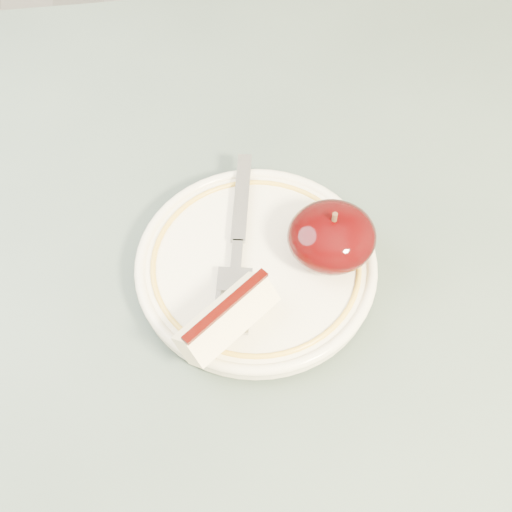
{
  "coord_description": "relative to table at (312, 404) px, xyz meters",
  "views": [
    {
      "loc": [
        -0.08,
        -0.22,
        1.25
      ],
      "look_at": [
        -0.04,
        0.08,
        0.78
      ],
      "focal_mm": 50.0,
      "sensor_mm": 36.0,
      "label": 1
    }
  ],
  "objects": [
    {
      "name": "plate",
      "position": [
        -0.04,
        0.08,
        0.1
      ],
      "size": [
        0.19,
        0.19,
        0.02
      ],
      "color": "#EBE4C5",
      "rests_on": "table"
    },
    {
      "name": "fork",
      "position": [
        -0.05,
        0.1,
        0.11
      ],
      "size": [
        0.05,
        0.17,
        0.0
      ],
      "rotation": [
        0.0,
        0.0,
        1.39
      ],
      "color": "#95979D",
      "rests_on": "plate"
    },
    {
      "name": "apple_wedge",
      "position": [
        -0.07,
        0.03,
        0.12
      ],
      "size": [
        0.08,
        0.08,
        0.04
      ],
      "rotation": [
        0.0,
        0.0,
        0.66
      ],
      "color": "#FFF2BB",
      "rests_on": "plate"
    },
    {
      "name": "table",
      "position": [
        0.0,
        0.0,
        0.0
      ],
      "size": [
        0.9,
        0.9,
        0.75
      ],
      "color": "brown",
      "rests_on": "ground"
    },
    {
      "name": "apple_half",
      "position": [
        0.02,
        0.09,
        0.13
      ],
      "size": [
        0.07,
        0.07,
        0.05
      ],
      "color": "black",
      "rests_on": "plate"
    }
  ]
}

